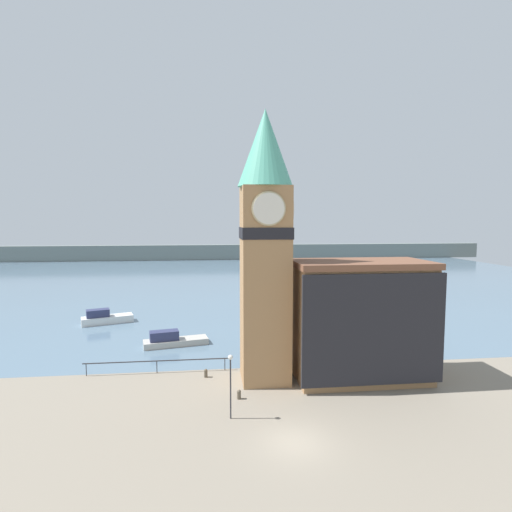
# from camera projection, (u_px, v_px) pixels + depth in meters

# --- Properties ---
(ground_plane) EXTENTS (160.00, 160.00, 0.00)m
(ground_plane) POSITION_uv_depth(u_px,v_px,m) (294.00, 442.00, 23.53)
(ground_plane) COLOR gray
(water) EXTENTS (160.00, 120.00, 0.00)m
(water) POSITION_uv_depth(u_px,v_px,m) (231.00, 276.00, 94.99)
(water) COLOR slate
(water) RESTS_ON ground_plane
(far_shoreline) EXTENTS (180.00, 3.00, 5.00)m
(far_shoreline) POSITION_uv_depth(u_px,v_px,m) (225.00, 252.00, 134.36)
(far_shoreline) COLOR slate
(far_shoreline) RESTS_ON water
(pier_railing) EXTENTS (12.26, 0.08, 1.09)m
(pier_railing) POSITION_uv_depth(u_px,v_px,m) (157.00, 362.00, 34.20)
(pier_railing) COLOR #333338
(pier_railing) RESTS_ON ground_plane
(clock_tower) EXTENTS (4.38, 4.38, 21.75)m
(clock_tower) POSITION_uv_depth(u_px,v_px,m) (265.00, 239.00, 31.88)
(clock_tower) COLOR #9E754C
(clock_tower) RESTS_ON ground_plane
(pier_building) EXTENTS (11.15, 6.04, 9.79)m
(pier_building) POSITION_uv_depth(u_px,v_px,m) (361.00, 320.00, 32.83)
(pier_building) COLOR #9E754C
(pier_building) RESTS_ON ground_plane
(boat_near) EXTENTS (6.87, 3.23, 1.63)m
(boat_near) POSITION_uv_depth(u_px,v_px,m) (172.00, 340.00, 41.74)
(boat_near) COLOR #B7B2A8
(boat_near) RESTS_ON water
(boat_far) EXTENTS (6.47, 3.88, 1.88)m
(boat_far) POSITION_uv_depth(u_px,v_px,m) (105.00, 318.00, 50.76)
(boat_far) COLOR silver
(boat_far) RESTS_ON water
(mooring_bollard_near) EXTENTS (0.30, 0.30, 0.72)m
(mooring_bollard_near) POSITION_uv_depth(u_px,v_px,m) (206.00, 373.00, 33.30)
(mooring_bollard_near) COLOR brown
(mooring_bollard_near) RESTS_ON ground_plane
(mooring_bollard_far) EXTENTS (0.31, 0.31, 0.69)m
(mooring_bollard_far) POSITION_uv_depth(u_px,v_px,m) (239.00, 394.00, 29.25)
(mooring_bollard_far) COLOR brown
(mooring_bollard_far) RESTS_ON ground_plane
(lamp_post) EXTENTS (0.32, 0.32, 4.33)m
(lamp_post) POSITION_uv_depth(u_px,v_px,m) (230.00, 375.00, 26.11)
(lamp_post) COLOR #2D2D33
(lamp_post) RESTS_ON ground_plane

